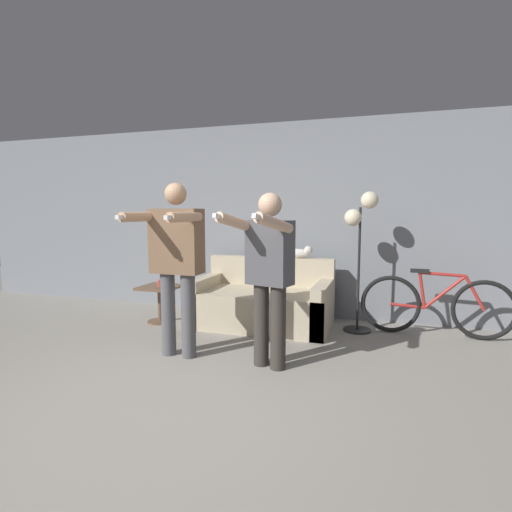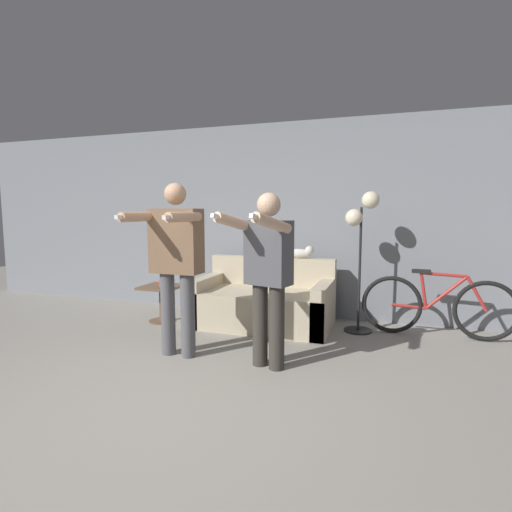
% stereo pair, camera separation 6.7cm
% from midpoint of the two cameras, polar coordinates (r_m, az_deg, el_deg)
% --- Properties ---
extents(ground_plane, '(16.00, 16.00, 0.00)m').
position_cam_midpoint_polar(ground_plane, '(3.04, -14.35, -21.63)').
color(ground_plane, gray).
extents(wall_back, '(10.00, 0.05, 2.60)m').
position_cam_midpoint_polar(wall_back, '(5.51, 2.97, 5.13)').
color(wall_back, gray).
rests_on(wall_back, ground_plane).
extents(couch, '(1.67, 0.93, 0.82)m').
position_cam_midpoint_polar(couch, '(5.02, 1.51, -6.81)').
color(couch, beige).
rests_on(couch, ground_plane).
extents(person_left, '(0.58, 0.68, 1.69)m').
position_cam_midpoint_polar(person_left, '(3.91, -10.94, -0.05)').
color(person_left, '#56565B').
rests_on(person_left, ground_plane).
extents(person_right, '(0.58, 0.74, 1.58)m').
position_cam_midpoint_polar(person_right, '(3.55, 2.16, -1.84)').
color(person_right, '#38332D').
rests_on(person_right, ground_plane).
extents(cat, '(0.46, 0.13, 0.16)m').
position_cam_midpoint_polar(cat, '(5.17, 6.73, 0.44)').
color(cat, silver).
rests_on(cat, couch).
extents(floor_lamp, '(0.38, 0.33, 1.65)m').
position_cam_midpoint_polar(floor_lamp, '(4.79, 15.25, 4.01)').
color(floor_lamp, black).
rests_on(floor_lamp, ground_plane).
extents(side_table, '(0.47, 0.47, 0.47)m').
position_cam_midpoint_polar(side_table, '(5.30, -13.02, -5.54)').
color(side_table, brown).
rests_on(side_table, ground_plane).
extents(cup, '(0.07, 0.07, 0.09)m').
position_cam_midpoint_polar(cup, '(5.22, -12.97, -3.79)').
color(cup, '#B7473D').
rests_on(cup, side_table).
extents(bicycle, '(1.65, 0.07, 0.77)m').
position_cam_midpoint_polar(bicycle, '(4.99, 24.84, -6.54)').
color(bicycle, black).
rests_on(bicycle, ground_plane).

